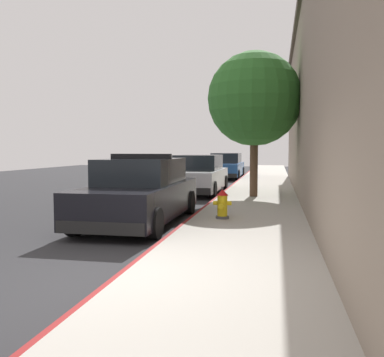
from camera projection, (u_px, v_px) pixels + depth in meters
ground_plane at (102, 198)px, 16.50m from camera, size 30.91×60.00×0.20m
sidewalk_pavement at (258, 197)px, 15.31m from camera, size 2.71×60.00×0.13m
curb_painted_edge at (220, 196)px, 15.59m from camera, size 0.08×60.00×0.13m
police_cruiser at (141, 193)px, 10.24m from camera, size 1.94×4.84×1.68m
parked_car_silver_ahead at (198, 175)px, 17.26m from camera, size 1.94×4.84×1.56m
parked_car_dark_far at (226, 166)px, 26.16m from camera, size 1.94×4.84×1.56m
fire_hydrant at (222, 204)px, 10.16m from camera, size 0.44×0.40×0.76m
street_tree at (254, 99)px, 14.78m from camera, size 3.27×3.27×5.05m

